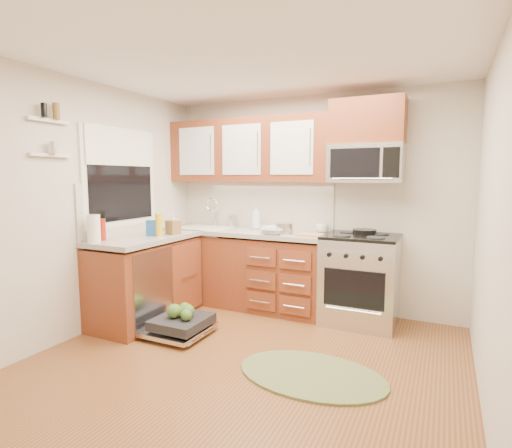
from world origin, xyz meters
The scene contains 38 objects.
floor centered at (0.00, 0.00, 0.00)m, with size 3.50×3.50×0.00m, color brown.
ceiling centered at (0.00, 0.00, 2.50)m, with size 3.50×3.50×0.00m, color white.
wall_back centered at (0.00, 1.75, 1.25)m, with size 3.50×0.04×2.50m, color beige.
wall_front centered at (0.00, -1.75, 1.25)m, with size 3.50×0.04×2.50m, color beige.
wall_left centered at (-1.75, 0.00, 1.25)m, with size 0.04×3.50×2.50m, color beige.
wall_right centered at (1.75, 0.00, 1.25)m, with size 0.04×3.50×2.50m, color beige.
base_cabinet_back centered at (-0.73, 1.45, 0.42)m, with size 2.05×0.60×0.85m, color maroon.
base_cabinet_left centered at (-1.45, 0.52, 0.42)m, with size 0.60×1.25×0.85m, color maroon.
countertop_back centered at (-0.72, 1.44, 0.90)m, with size 2.07×0.64×0.05m, color #9F9C92.
countertop_left centered at (-1.44, 0.53, 0.90)m, with size 0.64×1.27×0.05m, color #9F9C92.
backsplash_back centered at (-0.73, 1.74, 1.21)m, with size 2.05×0.02×0.57m, color beige.
backsplash_left centered at (-1.74, 0.52, 1.21)m, with size 0.02×1.25×0.57m, color beige.
upper_cabinets centered at (-0.73, 1.57, 1.88)m, with size 2.05×0.35×0.75m, color maroon, non-canonical shape.
cabinet_over_mw centered at (0.68, 1.57, 2.13)m, with size 0.76×0.35×0.47m, color maroon.
range centered at (0.68, 1.43, 0.47)m, with size 0.76×0.64×0.95m, color silver, non-canonical shape.
microwave centered at (0.68, 1.55, 1.70)m, with size 0.76×0.38×0.40m, color silver, non-canonical shape.
sink centered at (-1.25, 1.42, 0.80)m, with size 0.62×0.50×0.26m, color white, non-canonical shape.
dishwasher centered at (-0.86, 0.30, 0.10)m, with size 0.70×0.60×0.20m, color silver, non-canonical shape.
window centered at (-1.74, 0.50, 1.55)m, with size 0.03×1.05×1.05m, color white, non-canonical shape.
window_blind centered at (-1.71, 0.50, 1.88)m, with size 0.02×0.96×0.40m, color white.
shelf_upper centered at (-1.72, -0.35, 2.05)m, with size 0.04×0.40×0.03m, color white.
shelf_lower centered at (-1.72, -0.35, 1.75)m, with size 0.04×0.40×0.03m, color white.
rug centered at (0.58, 0.08, 0.01)m, with size 1.18×0.77×0.02m, color #5D6D3E, non-canonical shape.
skillet centered at (0.69, 1.55, 0.97)m, with size 0.25×0.25×0.05m, color black.
stock_pot centered at (-0.15, 1.32, 0.99)m, with size 0.21×0.21×0.13m, color silver.
cutting_board centered at (0.18, 1.29, 0.94)m, with size 0.31×0.20×0.02m, color #A97E4D.
canister centered at (-0.99, 1.65, 1.00)m, with size 0.10×0.10×0.15m, color silver.
paper_towel_roll centered at (-1.60, -0.02, 1.06)m, with size 0.13×0.13×0.27m, color white.
mustard_bottle centered at (-1.30, 0.58, 1.05)m, with size 0.08×0.08×0.24m, color gold.
red_bottle centered at (-1.62, 0.11, 1.03)m, with size 0.06×0.06×0.22m, color #AA1F0E.
wooden_box centered at (-1.25, 0.76, 1.00)m, with size 0.16×0.11×0.16m, color brown.
blue_carton centered at (-1.38, 0.57, 1.01)m, with size 0.11×0.06×0.17m, color #21559E.
bowl_a centered at (-0.25, 1.25, 0.96)m, with size 0.26×0.26×0.06m, color #999999.
bowl_b centered at (-0.30, 1.32, 0.96)m, with size 0.25×0.25×0.08m, color #999999.
cup centered at (0.20, 1.62, 0.98)m, with size 0.14×0.14×0.11m, color #999999.
soap_bottle_a centered at (-0.59, 1.53, 1.07)m, with size 0.11×0.11×0.29m, color #999999.
soap_bottle_b centered at (-1.46, 1.05, 1.02)m, with size 0.09×0.09×0.20m, color #999999.
soap_bottle_c centered at (-1.46, 0.77, 1.01)m, with size 0.14×0.14×0.17m, color #999999.
Camera 1 is at (1.47, -2.80, 1.55)m, focal length 28.00 mm.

